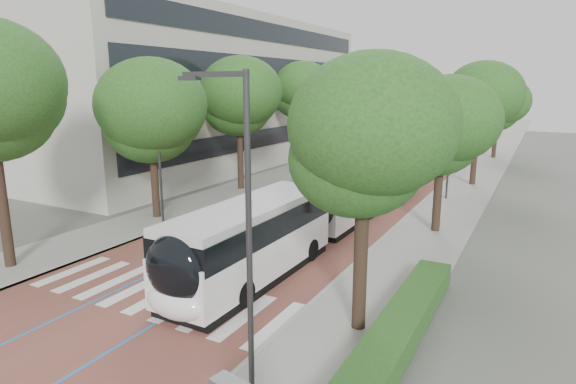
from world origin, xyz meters
name	(u,v)px	position (x,y,z in m)	size (l,w,h in m)	color
ground	(138,304)	(0.00, 0.00, 0.00)	(160.00, 160.00, 0.00)	#51544C
road	(412,158)	(0.00, 40.00, 0.01)	(11.00, 140.00, 0.02)	brown
sidewalk_left	(347,153)	(-7.50, 40.00, 0.06)	(4.00, 140.00, 0.12)	gray
sidewalk_right	(487,163)	(7.50, 40.00, 0.06)	(4.00, 140.00, 0.12)	gray
kerb_left	(363,154)	(-5.60, 40.00, 0.06)	(0.20, 140.00, 0.14)	gray
kerb_right	(467,162)	(5.60, 40.00, 0.06)	(0.20, 140.00, 0.14)	gray
zebra_crossing	(161,294)	(0.20, 1.00, 0.03)	(10.55, 3.60, 0.01)	silver
lane_line_left	(398,157)	(-1.60, 40.00, 0.02)	(0.12, 126.00, 0.01)	blue
lane_line_right	(427,159)	(1.60, 40.00, 0.02)	(0.12, 126.00, 0.01)	blue
office_building	(196,92)	(-19.47, 28.00, 7.00)	(18.11, 40.00, 14.00)	#AEADA1
hedge	(382,357)	(9.10, 0.00, 0.52)	(1.20, 14.00, 0.80)	#204618
streetlight_near	(242,221)	(6.62, -3.00, 4.82)	(1.82, 0.20, 8.00)	#333336
streetlight_far	(448,130)	(6.62, 22.00, 4.82)	(1.82, 0.20, 8.00)	#333336
lamp_post_left	(159,153)	(-6.10, 8.00, 4.12)	(0.14, 0.14, 8.00)	#333336
trees_left	(273,97)	(-7.50, 22.96, 6.76)	(6.24, 60.80, 9.94)	black
trees_right	(473,112)	(7.70, 24.91, 5.87)	(5.88, 47.41, 8.97)	black
lead_bus	(297,218)	(2.48, 7.78, 1.63)	(2.79, 18.43, 3.20)	black
bus_queued_0	(391,167)	(2.26, 24.00, 1.62)	(2.92, 12.47, 3.20)	white
bus_queued_1	(431,148)	(2.46, 37.03, 1.62)	(3.03, 12.49, 3.20)	white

